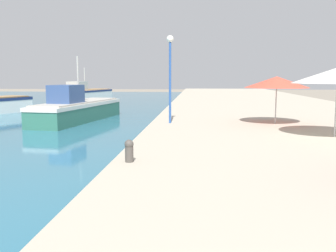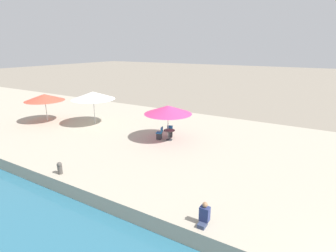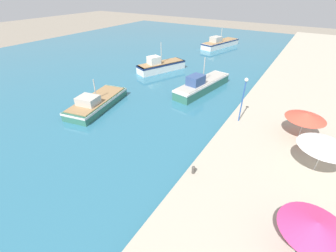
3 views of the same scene
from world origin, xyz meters
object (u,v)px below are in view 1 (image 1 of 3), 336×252
at_px(fishing_boat_mid, 78,109).
at_px(fishing_boat_distant, 84,93).
at_px(mooring_bollard, 129,150).
at_px(lamppost, 170,64).
at_px(cafe_umbrella_striped, 277,82).

xyz_separation_m(fishing_boat_mid, fishing_boat_distant, (-7.37, 25.63, -0.03)).
relative_size(fishing_boat_mid, mooring_bollard, 16.08).
bearing_deg(fishing_boat_mid, lamppost, -33.26).
bearing_deg(mooring_bollard, fishing_boat_distant, 108.70).
relative_size(fishing_boat_mid, lamppost, 2.31).
bearing_deg(cafe_umbrella_striped, fishing_boat_mid, 153.84).
xyz_separation_m(cafe_umbrella_striped, lamppost, (-5.52, -0.22, 0.93)).
height_order(fishing_boat_distant, lamppost, lamppost).
relative_size(fishing_boat_distant, cafe_umbrella_striped, 3.39).
bearing_deg(cafe_umbrella_striped, mooring_bollard, -122.58).
height_order(fishing_boat_distant, mooring_bollard, fishing_boat_distant).
xyz_separation_m(fishing_boat_mid, lamppost, (7.10, -6.42, 2.91)).
bearing_deg(lamppost, fishing_boat_distant, 114.30).
relative_size(cafe_umbrella_striped, lamppost, 0.73).
height_order(mooring_bollard, lamppost, lamppost).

